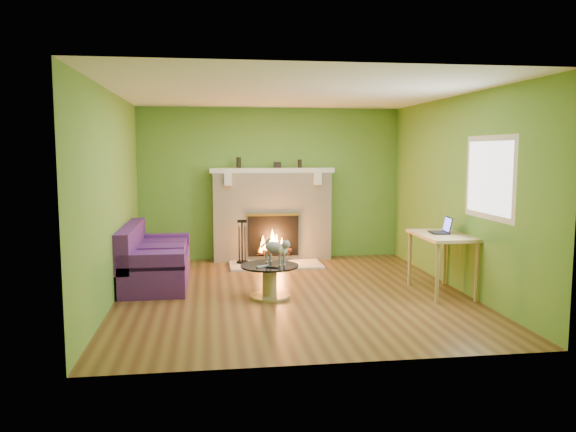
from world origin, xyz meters
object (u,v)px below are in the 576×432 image
(sofa, at_px, (153,261))
(coffee_table, at_px, (270,279))
(desk, at_px, (442,241))
(cat, at_px, (275,251))

(sofa, height_order, coffee_table, sofa)
(coffee_table, xyz_separation_m, desk, (2.26, -0.10, 0.45))
(cat, bearing_deg, coffee_table, -179.65)
(desk, bearing_deg, sofa, 164.31)
(desk, relative_size, cat, 1.92)
(sofa, relative_size, cat, 3.37)
(sofa, xyz_separation_m, desk, (3.81, -1.07, 0.37))
(sofa, height_order, desk, sofa)
(coffee_table, bearing_deg, cat, 32.01)
(sofa, bearing_deg, coffee_table, -32.14)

